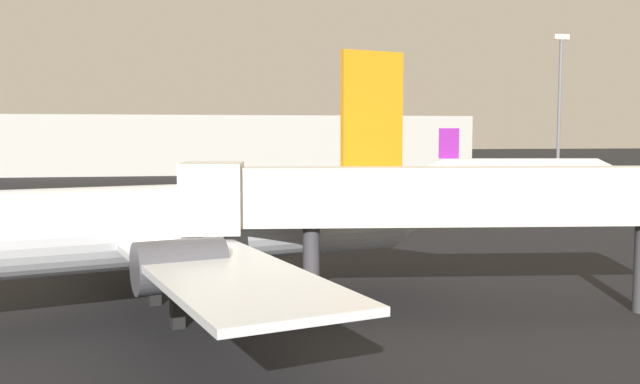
{
  "coord_description": "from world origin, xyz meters",
  "views": [
    {
      "loc": [
        -2.79,
        -9.81,
        7.59
      ],
      "look_at": [
        4.85,
        33.27,
        3.81
      ],
      "focal_mm": 38.31,
      "sensor_mm": 36.0,
      "label": 1
    }
  ],
  "objects": [
    {
      "name": "airplane_at_gate",
      "position": [
        -5.11,
        18.54,
        3.78
      ],
      "size": [
        31.4,
        28.32,
        11.4
      ],
      "rotation": [
        0.0,
        0.0,
        3.42
      ],
      "color": "silver",
      "rests_on": "ground_plane"
    },
    {
      "name": "light_mast_right",
      "position": [
        51.67,
        87.28,
        12.57
      ],
      "size": [
        2.4,
        0.5,
        22.56
      ],
      "color": "slate",
      "rests_on": "ground_plane"
    },
    {
      "name": "airplane_distant",
      "position": [
        36.83,
        70.48,
        3.03
      ],
      "size": [
        25.73,
        20.63,
        8.21
      ],
      "rotation": [
        0.0,
        0.0,
        -0.16
      ],
      "color": "white",
      "rests_on": "ground_plane"
    },
    {
      "name": "terminal_building",
      "position": [
        4.65,
        125.35,
        5.43
      ],
      "size": [
        88.48,
        22.27,
        10.85
      ],
      "primitive_type": "cube",
      "color": "#B7B7B2",
      "rests_on": "ground_plane"
    },
    {
      "name": "jet_bridge",
      "position": [
        6.59,
        16.96,
        4.88
      ],
      "size": [
        22.35,
        4.91,
        6.4
      ],
      "rotation": [
        0.0,
        0.0,
        3.02
      ],
      "color": "silver",
      "rests_on": "ground_plane"
    }
  ]
}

